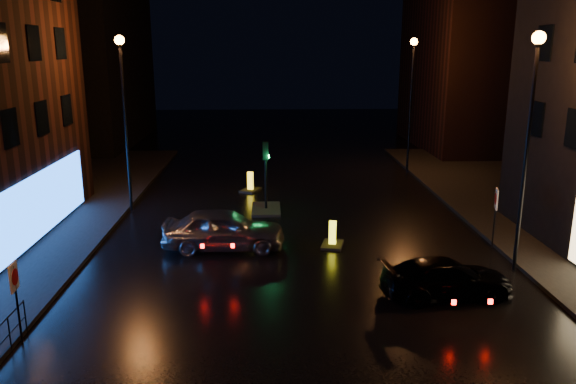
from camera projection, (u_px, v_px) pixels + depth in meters
name	position (u px, v px, depth m)	size (l,w,h in m)	color
ground	(313.00, 365.00, 14.30)	(120.00, 120.00, 0.00)	black
building_far_left	(84.00, 57.00, 45.80)	(8.00, 16.00, 14.00)	black
building_far_right	(470.00, 71.00, 44.29)	(8.00, 14.00, 12.00)	black
street_lamp_lfar	(124.00, 98.00, 26.15)	(0.44, 0.44, 8.37)	black
street_lamp_rnear	(530.00, 117.00, 18.99)	(0.44, 0.44, 8.37)	black
street_lamp_rfar	(412.00, 85.00, 34.46)	(0.44, 0.44, 8.37)	black
traffic_signal	(266.00, 201.00, 27.67)	(1.40, 2.40, 3.45)	black
silver_hatchback	(224.00, 229.00, 22.33)	(1.94, 4.81, 1.64)	#A3A4AA
dark_sedan	(447.00, 278.00, 18.11)	(1.74, 4.27, 1.24)	black
bollard_near	(332.00, 240.00, 22.79)	(1.08, 1.37, 1.06)	black
bollard_far	(250.00, 187.00, 31.45)	(1.28, 1.49, 1.09)	black
road_sign_left	(15.00, 284.00, 14.95)	(0.11, 0.56, 2.32)	black
road_sign_right	(496.00, 204.00, 22.15)	(0.21, 0.59, 2.46)	black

